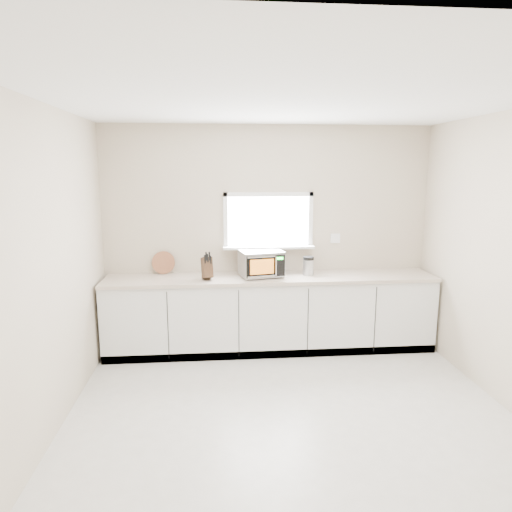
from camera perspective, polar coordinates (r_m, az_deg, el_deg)
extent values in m
plane|color=beige|center=(4.22, 4.73, -20.25)|extent=(4.00, 4.00, 0.00)
cube|color=beige|center=(5.66, 1.51, 2.42)|extent=(4.00, 0.02, 2.70)
cube|color=white|center=(5.62, 1.54, 4.42)|extent=(1.00, 0.02, 0.60)
cube|color=white|center=(5.60, 1.60, 1.09)|extent=(1.12, 0.16, 0.03)
cube|color=white|center=(5.58, 1.57, 7.72)|extent=(1.10, 0.04, 0.05)
cube|color=white|center=(5.65, 1.54, 1.12)|extent=(1.10, 0.04, 0.05)
cube|color=white|center=(5.57, -3.83, 4.34)|extent=(0.05, 0.04, 0.70)
cube|color=white|center=(5.69, 6.83, 4.42)|extent=(0.05, 0.04, 0.70)
cube|color=white|center=(5.81, 9.88, 2.19)|extent=(0.12, 0.01, 0.12)
cube|color=silver|center=(5.58, 1.82, -7.32)|extent=(3.92, 0.60, 0.88)
cube|color=#B6A696|center=(5.44, 1.86, -2.75)|extent=(3.92, 0.64, 0.04)
cylinder|color=black|center=(5.25, -1.00, -2.96)|extent=(0.02, 0.02, 0.01)
cylinder|color=black|center=(5.51, -1.83, -2.27)|extent=(0.02, 0.02, 0.01)
cylinder|color=black|center=(5.37, 3.14, -2.66)|extent=(0.02, 0.02, 0.01)
cylinder|color=black|center=(5.63, 2.14, -2.00)|extent=(0.02, 0.02, 0.01)
cube|color=#B5B8BD|center=(5.40, 0.63, -0.90)|extent=(0.54, 0.46, 0.29)
cube|color=black|center=(5.23, 1.25, -1.31)|extent=(0.45, 0.11, 0.25)
cube|color=orange|center=(5.21, 0.77, -1.35)|extent=(0.28, 0.06, 0.17)
cylinder|color=silver|center=(5.24, 2.53, -1.28)|extent=(0.02, 0.02, 0.22)
cube|color=black|center=(5.28, 2.95, -1.21)|extent=(0.11, 0.03, 0.25)
cube|color=#19FF33|center=(5.25, 2.98, -0.30)|extent=(0.08, 0.02, 0.03)
cube|color=silver|center=(5.37, 0.63, 0.64)|extent=(0.54, 0.46, 0.01)
cube|color=#442A18|center=(5.29, -6.15, -1.45)|extent=(0.15, 0.25, 0.27)
cube|color=black|center=(5.21, -6.41, -0.40)|extent=(0.02, 0.05, 0.10)
cube|color=black|center=(5.22, -6.06, -0.26)|extent=(0.02, 0.05, 0.10)
cube|color=black|center=(5.23, -5.71, -0.48)|extent=(0.02, 0.05, 0.10)
cube|color=black|center=(5.21, -6.24, -0.04)|extent=(0.02, 0.05, 0.10)
cube|color=black|center=(5.22, -5.83, -0.02)|extent=(0.02, 0.05, 0.10)
cylinder|color=#98573B|center=(5.65, -11.50, -0.81)|extent=(0.28, 0.07, 0.28)
cylinder|color=#B5B8BD|center=(5.52, 6.56, -1.41)|extent=(0.14, 0.14, 0.19)
cylinder|color=black|center=(5.50, 6.58, -0.24)|extent=(0.13, 0.13, 0.04)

